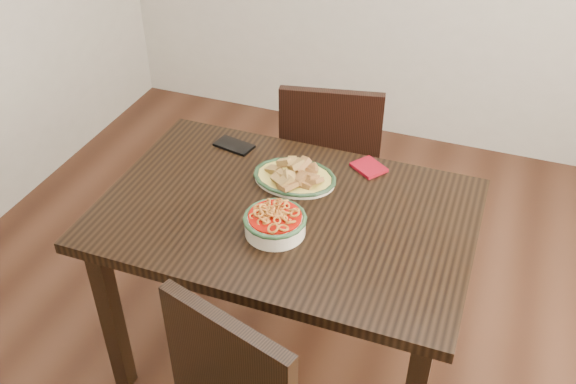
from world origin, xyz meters
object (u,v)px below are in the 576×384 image
(fish_plate, at_px, (295,170))
(noodle_bowl, at_px, (275,221))
(dining_table, at_px, (286,232))
(smartphone, at_px, (234,145))
(chair_far, at_px, (331,159))

(fish_plate, relative_size, noodle_bowl, 1.43)
(dining_table, bearing_deg, smartphone, 137.48)
(chair_far, xyz_separation_m, noodle_bowl, (0.06, -0.83, 0.29))
(fish_plate, distance_m, noodle_bowl, 0.29)
(dining_table, xyz_separation_m, fish_plate, (-0.03, 0.17, 0.14))
(chair_far, xyz_separation_m, fish_plate, (0.02, -0.54, 0.30))
(dining_table, relative_size, noodle_bowl, 6.08)
(fish_plate, xyz_separation_m, smartphone, (-0.29, 0.13, -0.04))
(fish_plate, bearing_deg, noodle_bowl, -82.36)
(noodle_bowl, bearing_deg, fish_plate, 97.64)
(chair_far, relative_size, fish_plate, 3.06)
(dining_table, bearing_deg, fish_plate, 100.27)
(smartphone, bearing_deg, fish_plate, -11.93)
(dining_table, height_order, smartphone, smartphone)
(fish_plate, bearing_deg, chair_far, 92.46)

